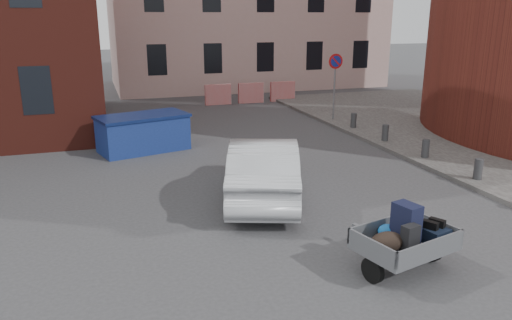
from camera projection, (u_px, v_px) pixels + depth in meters
name	position (u px, v px, depth m)	size (l,w,h in m)	color
ground	(279.00, 231.00, 10.17)	(120.00, 120.00, 0.00)	#38383A
no_parking_sign	(335.00, 73.00, 20.06)	(0.60, 0.09, 2.65)	gray
bollards	(426.00, 148.00, 14.96)	(0.22, 9.02, 0.55)	#3A3A3D
barriers	(251.00, 93.00, 24.97)	(4.70, 0.18, 1.00)	red
trailer	(405.00, 239.00, 8.42)	(1.82, 1.95, 1.20)	black
dumpster	(143.00, 133.00, 16.08)	(3.10, 2.15, 1.18)	navy
silver_car	(264.00, 168.00, 11.88)	(1.56, 4.46, 1.47)	#B7B9BF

